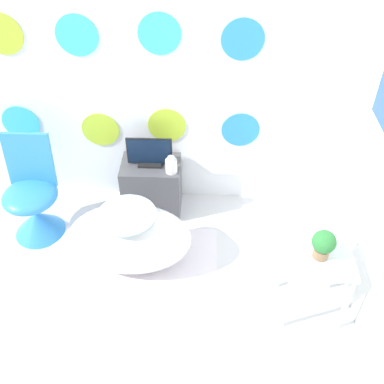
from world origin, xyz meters
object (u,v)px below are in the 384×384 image
chair (34,207)px  tv (149,153)px  vase (171,165)px  potted_plant_left (324,244)px  bathtub (130,239)px

chair → tv: bearing=18.3°
vase → potted_plant_left: (1.04, -0.90, 0.10)m
bathtub → potted_plant_left: (1.33, -0.36, 0.40)m
potted_plant_left → vase: bearing=139.1°
chair → vase: (1.12, 0.22, 0.30)m
bathtub → tv: bearing=80.8°
potted_plant_left → tv: bearing=140.8°
tv → potted_plant_left: (1.22, -1.00, 0.06)m
potted_plant_left → bathtub: bearing=164.8°
tv → vase: 0.21m
bathtub → potted_plant_left: 1.43m
bathtub → tv: (0.10, 0.64, 0.34)m
chair → bathtub: bearing=-21.2°
bathtub → chair: 0.90m
tv → vase: tv is taller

